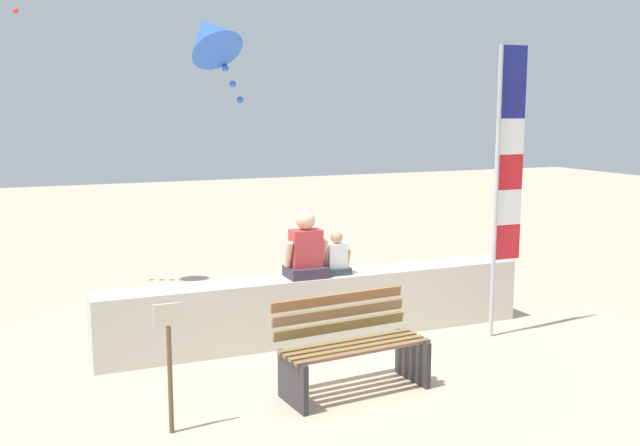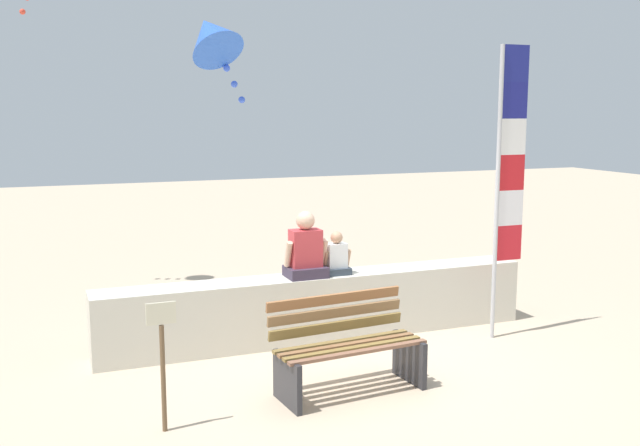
{
  "view_description": "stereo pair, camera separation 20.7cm",
  "coord_description": "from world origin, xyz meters",
  "px_view_note": "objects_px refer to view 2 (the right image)",
  "views": [
    {
      "loc": [
        -3.16,
        -6.64,
        2.62
      ],
      "look_at": [
        -0.0,
        0.83,
        1.35
      ],
      "focal_mm": 40.73,
      "sensor_mm": 36.0,
      "label": 1
    },
    {
      "loc": [
        -2.97,
        -6.72,
        2.62
      ],
      "look_at": [
        -0.0,
        0.83,
        1.35
      ],
      "focal_mm": 40.73,
      "sensor_mm": 36.0,
      "label": 2
    }
  ],
  "objects_px": {
    "park_bench": "(347,349)",
    "kite_blue": "(211,36)",
    "flag_banner": "(507,171)",
    "sign_post": "(162,354)",
    "person_child": "(337,258)",
    "person_adult": "(306,251)"
  },
  "relations": [
    {
      "from": "park_bench",
      "to": "flag_banner",
      "type": "bearing_deg",
      "value": 20.08
    },
    {
      "from": "park_bench",
      "to": "sign_post",
      "type": "height_order",
      "value": "sign_post"
    },
    {
      "from": "park_bench",
      "to": "sign_post",
      "type": "xyz_separation_m",
      "value": [
        -1.75,
        -0.26,
        0.25
      ]
    },
    {
      "from": "park_bench",
      "to": "kite_blue",
      "type": "relative_size",
      "value": 1.28
    },
    {
      "from": "person_adult",
      "to": "person_child",
      "type": "relative_size",
      "value": 1.51
    },
    {
      "from": "flag_banner",
      "to": "kite_blue",
      "type": "xyz_separation_m",
      "value": [
        -3.0,
        1.51,
        1.51
      ]
    },
    {
      "from": "person_child",
      "to": "sign_post",
      "type": "distance_m",
      "value": 2.9
    },
    {
      "from": "person_child",
      "to": "kite_blue",
      "type": "distance_m",
      "value": 2.9
    },
    {
      "from": "park_bench",
      "to": "kite_blue",
      "type": "height_order",
      "value": "kite_blue"
    },
    {
      "from": "flag_banner",
      "to": "kite_blue",
      "type": "distance_m",
      "value": 3.69
    },
    {
      "from": "person_child",
      "to": "park_bench",
      "type": "bearing_deg",
      "value": -109.2
    },
    {
      "from": "person_adult",
      "to": "kite_blue",
      "type": "relative_size",
      "value": 0.66
    },
    {
      "from": "park_bench",
      "to": "person_child",
      "type": "height_order",
      "value": "person_child"
    },
    {
      "from": "person_adult",
      "to": "flag_banner",
      "type": "height_order",
      "value": "flag_banner"
    },
    {
      "from": "person_child",
      "to": "flag_banner",
      "type": "distance_m",
      "value": 2.16
    },
    {
      "from": "person_adult",
      "to": "kite_blue",
      "type": "bearing_deg",
      "value": 134.51
    },
    {
      "from": "park_bench",
      "to": "sign_post",
      "type": "relative_size",
      "value": 1.34
    },
    {
      "from": "person_adult",
      "to": "flag_banner",
      "type": "relative_size",
      "value": 0.23
    },
    {
      "from": "person_child",
      "to": "flag_banner",
      "type": "height_order",
      "value": "flag_banner"
    },
    {
      "from": "person_adult",
      "to": "sign_post",
      "type": "relative_size",
      "value": 0.69
    },
    {
      "from": "person_adult",
      "to": "person_child",
      "type": "height_order",
      "value": "person_adult"
    },
    {
      "from": "sign_post",
      "to": "person_child",
      "type": "bearing_deg",
      "value": 37.97
    }
  ]
}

